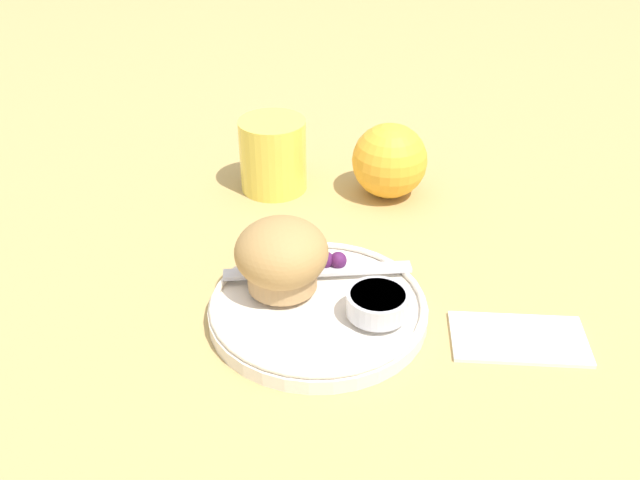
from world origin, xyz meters
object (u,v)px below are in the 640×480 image
at_px(orange_fruit, 390,161).
at_px(juice_glass, 273,155).
at_px(muffin, 282,257).
at_px(butter_knife, 318,271).

xyz_separation_m(orange_fruit, juice_glass, (-0.14, 0.01, -0.00)).
distance_m(orange_fruit, juice_glass, 0.14).
distance_m(muffin, orange_fruit, 0.24).
xyz_separation_m(muffin, orange_fruit, (0.10, 0.22, -0.01)).
bearing_deg(butter_knife, muffin, -152.23).
relative_size(muffin, juice_glass, 0.99).
xyz_separation_m(butter_knife, juice_glass, (-0.07, 0.20, 0.02)).
relative_size(butter_knife, orange_fruit, 2.05).
bearing_deg(juice_glass, muffin, -80.68).
bearing_deg(butter_knife, juice_glass, 100.01).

